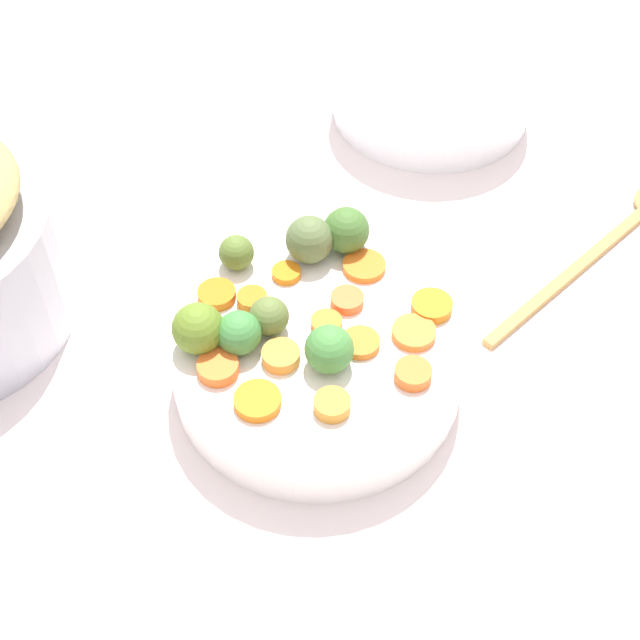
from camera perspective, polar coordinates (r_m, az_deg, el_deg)
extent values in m
cube|color=white|center=(0.81, 0.30, -5.69)|extent=(2.40, 2.40, 0.02)
cylinder|color=white|center=(0.79, 0.00, -2.18)|extent=(0.26, 0.26, 0.07)
cylinder|color=orange|center=(0.70, 0.77, -5.44)|extent=(0.04, 0.04, 0.01)
cylinder|color=orange|center=(0.76, 0.43, -0.18)|extent=(0.03, 0.03, 0.01)
cylinder|color=orange|center=(0.79, -6.61, 1.64)|extent=(0.05, 0.05, 0.01)
cylinder|color=orange|center=(0.80, -2.16, 3.02)|extent=(0.03, 0.03, 0.01)
cylinder|color=orange|center=(0.73, 5.97, -3.44)|extent=(0.04, 0.04, 0.01)
cylinder|color=orange|center=(0.78, 1.75, 1.28)|extent=(0.04, 0.04, 0.01)
cylinder|color=orange|center=(0.75, 2.52, -1.21)|extent=(0.04, 0.04, 0.01)
cylinder|color=orange|center=(0.78, 7.15, 0.89)|extent=(0.04, 0.04, 0.01)
cylinder|color=orange|center=(0.78, -4.36, 1.32)|extent=(0.04, 0.04, 0.01)
cylinder|color=orange|center=(0.71, -4.01, -5.18)|extent=(0.05, 0.05, 0.01)
cylinder|color=orange|center=(0.81, 2.84, 3.47)|extent=(0.05, 0.05, 0.01)
cylinder|color=orange|center=(0.73, -6.53, -3.06)|extent=(0.04, 0.04, 0.01)
cylinder|color=orange|center=(0.76, 6.05, -0.89)|extent=(0.05, 0.05, 0.01)
cylinder|color=orange|center=(0.74, -2.54, -2.21)|extent=(0.03, 0.03, 0.01)
sphere|color=#5A6E3F|center=(0.80, -0.68, 5.17)|extent=(0.04, 0.04, 0.04)
sphere|color=#5C7236|center=(0.75, -3.28, 0.24)|extent=(0.03, 0.03, 0.03)
sphere|color=olive|center=(0.74, -7.79, -0.55)|extent=(0.04, 0.04, 0.04)
sphere|color=#436E2E|center=(0.81, 1.69, 5.75)|extent=(0.04, 0.04, 0.04)
sphere|color=#46883D|center=(0.72, 0.49, -1.89)|extent=(0.04, 0.04, 0.04)
sphere|color=#428840|center=(0.74, -5.21, -0.83)|extent=(0.04, 0.04, 0.04)
sphere|color=#59732E|center=(0.80, -5.37, 4.31)|extent=(0.03, 0.03, 0.03)
cube|color=#B68A49|center=(0.94, 15.90, 3.01)|extent=(0.15, 0.24, 0.01)
cylinder|color=white|center=(1.09, 7.28, 15.45)|extent=(0.23, 0.23, 0.11)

